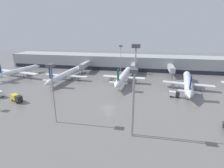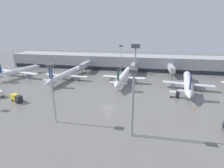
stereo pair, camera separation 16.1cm
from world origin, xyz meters
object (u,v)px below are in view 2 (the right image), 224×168
object	(u,v)px
service_truck_0	(174,94)
apron_light_mast_6	(135,68)
apron_light_mast_0	(133,84)
parked_jet_1	(66,75)
apron_light_mast_4	(121,51)
apron_light_mast_5	(51,77)
traffic_cone_3	(109,80)
traffic_cone_4	(58,87)
parked_jet_3	(188,83)
traffic_cone_1	(56,73)
parked_jet_0	(124,76)
parked_jet_4	(18,71)
traffic_cone_2	(195,107)
service_truck_2	(16,97)

from	to	relation	value
service_truck_0	apron_light_mast_6	distance (m)	35.44
apron_light_mast_0	parked_jet_1	bearing A→B (deg)	130.74
apron_light_mast_4	apron_light_mast_5	distance (m)	62.52
traffic_cone_3	traffic_cone_4	xyz separation A→B (m)	(-21.08, -14.40, -0.03)
parked_jet_3	traffic_cone_1	distance (m)	72.07
apron_light_mast_6	traffic_cone_3	bearing A→B (deg)	109.10
parked_jet_1	traffic_cone_4	bearing A→B (deg)	-169.20
parked_jet_0	apron_light_mast_0	size ratio (longest dim) A/B	2.17
parked_jet_4	traffic_cone_3	distance (m)	50.93
service_truck_0	apron_light_mast_4	xyz separation A→B (m)	(-26.37, 35.37, 11.73)
traffic_cone_1	apron_light_mast_6	world-z (taller)	apron_light_mast_6
service_truck_0	apron_light_mast_6	xyz separation A→B (m)	(-14.03, -28.45, 15.80)
traffic_cone_2	parked_jet_0	bearing A→B (deg)	137.99
traffic_cone_4	traffic_cone_3	bearing A→B (deg)	34.33
service_truck_2	traffic_cone_3	bearing A→B (deg)	75.95
parked_jet_3	service_truck_2	world-z (taller)	parked_jet_3
traffic_cone_2	apron_light_mast_4	size ratio (longest dim) A/B	0.04
traffic_cone_2	traffic_cone_3	size ratio (longest dim) A/B	0.93
parked_jet_4	service_truck_0	xyz separation A→B (m)	(80.60, -15.10, -1.80)
parked_jet_1	apron_light_mast_6	distance (m)	60.08
parked_jet_4	traffic_cone_4	xyz separation A→B (m)	(29.72, -12.44, -2.99)
service_truck_0	traffic_cone_1	world-z (taller)	service_truck_0
service_truck_2	apron_light_mast_6	size ratio (longest dim) A/B	0.27
traffic_cone_2	apron_light_mast_0	world-z (taller)	apron_light_mast_0
parked_jet_0	apron_light_mast_6	bearing A→B (deg)	-166.44
service_truck_2	traffic_cone_4	bearing A→B (deg)	96.09
traffic_cone_1	traffic_cone_2	world-z (taller)	traffic_cone_1
apron_light_mast_0	apron_light_mast_6	size ratio (longest dim) A/B	0.76
parked_jet_3	apron_light_mast_0	size ratio (longest dim) A/B	2.26
parked_jet_3	traffic_cone_1	size ratio (longest dim) A/B	54.98
traffic_cone_3	parked_jet_0	bearing A→B (deg)	-8.60
traffic_cone_4	apron_light_mast_0	xyz separation A→B (m)	(36.63, -31.76, 13.36)
parked_jet_0	service_truck_2	size ratio (longest dim) A/B	6.11
apron_light_mast_5	service_truck_0	bearing A→B (deg)	36.17
traffic_cone_3	apron_light_mast_4	size ratio (longest dim) A/B	0.04
service_truck_0	traffic_cone_4	world-z (taller)	service_truck_0
apron_light_mast_4	apron_light_mast_0	bearing A→B (deg)	-79.35
traffic_cone_4	apron_light_mast_4	bearing A→B (deg)	53.16
service_truck_2	traffic_cone_1	size ratio (longest dim) A/B	8.64
service_truck_0	service_truck_2	world-z (taller)	service_truck_2
parked_jet_3	apron_light_mast_0	xyz separation A→B (m)	(-21.30, -40.18, 10.65)
apron_light_mast_6	parked_jet_3	bearing A→B (deg)	61.93
parked_jet_1	traffic_cone_4	size ratio (longest dim) A/B	63.57
service_truck_2	traffic_cone_1	xyz separation A→B (m)	(-5.90, 40.89, -1.27)
traffic_cone_2	apron_light_mast_4	distance (m)	56.04
service_truck_2	parked_jet_3	bearing A→B (deg)	48.82
parked_jet_0	traffic_cone_4	xyz separation A→B (m)	(-28.80, -13.23, -2.94)
traffic_cone_2	service_truck_0	bearing A→B (deg)	121.52
service_truck_2	traffic_cone_1	bearing A→B (deg)	124.73
traffic_cone_1	apron_light_mast_6	size ratio (longest dim) A/B	0.03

